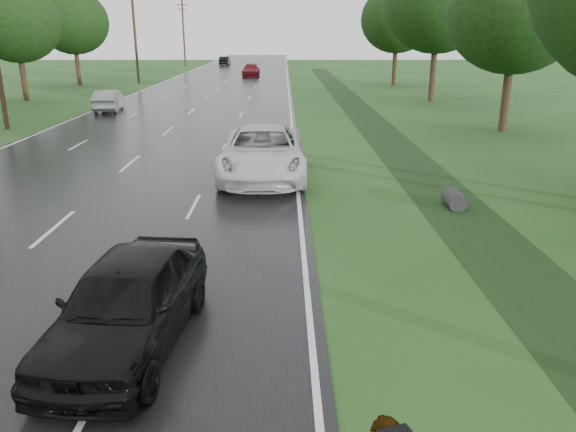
# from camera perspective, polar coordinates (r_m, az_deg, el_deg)

# --- Properties ---
(road) EXTENTS (14.00, 180.00, 0.04)m
(road) POSITION_cam_1_polar(r_m,az_deg,el_deg) (52.10, -7.53, 12.35)
(road) COLOR black
(road) RESTS_ON ground
(edge_stripe_east) EXTENTS (0.12, 180.00, 0.01)m
(edge_stripe_east) POSITION_cam_1_polar(r_m,az_deg,el_deg) (51.72, 0.09, 12.48)
(edge_stripe_east) COLOR silver
(edge_stripe_east) RESTS_ON road
(edge_stripe_west) EXTENTS (0.12, 180.00, 0.01)m
(edge_stripe_west) POSITION_cam_1_polar(r_m,az_deg,el_deg) (53.33, -14.91, 12.06)
(edge_stripe_west) COLOR silver
(edge_stripe_west) RESTS_ON road
(center_line) EXTENTS (0.12, 180.00, 0.01)m
(center_line) POSITION_cam_1_polar(r_m,az_deg,el_deg) (52.10, -7.54, 12.37)
(center_line) COLOR silver
(center_line) RESTS_ON road
(drainage_ditch) EXTENTS (2.20, 120.00, 0.56)m
(drainage_ditch) POSITION_cam_1_polar(r_m,az_deg,el_deg) (26.21, 11.14, 6.61)
(drainage_ditch) COLOR black
(drainage_ditch) RESTS_ON ground
(utility_pole_far) EXTENTS (1.60, 0.26, 10.00)m
(utility_pole_far) POSITION_cam_1_polar(r_m,az_deg,el_deg) (63.39, -15.31, 17.58)
(utility_pole_far) COLOR #311E14
(utility_pole_far) RESTS_ON ground
(utility_pole_distant) EXTENTS (1.60, 0.26, 10.00)m
(utility_pole_distant) POSITION_cam_1_polar(r_m,az_deg,el_deg) (92.77, -10.56, 17.87)
(utility_pole_distant) COLOR #311E14
(utility_pole_distant) RESTS_ON ground
(tree_east_c) EXTENTS (7.00, 7.00, 9.29)m
(tree_east_c) POSITION_cam_1_polar(r_m,az_deg,el_deg) (32.74, 22.14, 18.66)
(tree_east_c) COLOR #311E14
(tree_east_c) RESTS_ON ground
(tree_east_d) EXTENTS (8.00, 8.00, 10.76)m
(tree_east_d) POSITION_cam_1_polar(r_m,az_deg,el_deg) (45.98, 15.00, 20.08)
(tree_east_d) COLOR #311E14
(tree_east_d) RESTS_ON ground
(tree_east_f) EXTENTS (7.20, 7.20, 9.62)m
(tree_east_f) POSITION_cam_1_polar(r_m,az_deg,el_deg) (59.55, 11.03, 19.00)
(tree_east_f) COLOR #311E14
(tree_east_f) RESTS_ON ground
(tree_west_d) EXTENTS (6.60, 6.60, 8.80)m
(tree_west_d) POSITION_cam_1_polar(r_m,az_deg,el_deg) (49.87, -25.92, 17.21)
(tree_west_d) COLOR #311E14
(tree_west_d) RESTS_ON ground
(tree_west_f) EXTENTS (7.00, 7.00, 9.29)m
(tree_west_f) POSITION_cam_1_polar(r_m,az_deg,el_deg) (63.10, -21.02, 17.91)
(tree_west_f) COLOR #311E14
(tree_west_f) RESTS_ON ground
(white_pickup) EXTENTS (3.09, 6.62, 1.83)m
(white_pickup) POSITION_cam_1_polar(r_m,az_deg,el_deg) (20.60, -2.61, 6.46)
(white_pickup) COLOR silver
(white_pickup) RESTS_ON road
(dark_sedan) EXTENTS (2.37, 4.83, 1.59)m
(dark_sedan) POSITION_cam_1_polar(r_m,az_deg,el_deg) (9.84, -16.00, -8.39)
(dark_sedan) COLOR black
(dark_sedan) RESTS_ON road
(silver_sedan) EXTENTS (1.91, 4.38, 1.40)m
(silver_sedan) POSITION_cam_1_polar(r_m,az_deg,el_deg) (40.72, -17.75, 11.11)
(silver_sedan) COLOR #989BA0
(silver_sedan) RESTS_ON road
(far_car_red) EXTENTS (2.06, 5.05, 1.46)m
(far_car_red) POSITION_cam_1_polar(r_m,az_deg,el_deg) (70.76, -3.78, 14.55)
(far_car_red) COLOR maroon
(far_car_red) RESTS_ON road
(far_car_dark) EXTENTS (1.57, 4.29, 1.40)m
(far_car_dark) POSITION_cam_1_polar(r_m,az_deg,el_deg) (96.15, -6.43, 15.39)
(far_car_dark) COLOR black
(far_car_dark) RESTS_ON road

